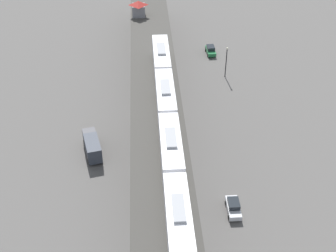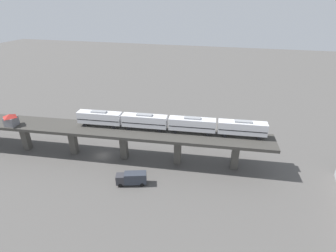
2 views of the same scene
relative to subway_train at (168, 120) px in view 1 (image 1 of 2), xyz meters
name	(u,v)px [view 1 (image 1 of 2)]	position (x,y,z in m)	size (l,w,h in m)	color
ground_plane	(155,111)	(2.93, -18.47, -11.31)	(400.00, 400.00, 0.00)	#514F4C
elevated_viaduct	(154,77)	(2.94, -18.67, -3.82)	(15.93, 92.38, 8.77)	#393733
subway_train	(168,120)	(0.00, 0.00, 0.00)	(6.90, 49.86, 4.45)	silver
signal_hut	(138,8)	(7.33, -42.73, -0.74)	(3.47, 3.47, 3.40)	slate
street_car_silver	(233,207)	(-9.71, 7.06, -10.38)	(2.20, 4.52, 1.89)	#B7BABF
street_car_green	(211,50)	(-8.97, -41.70, -10.38)	(2.40, 4.60, 1.89)	#1E6638
delivery_truck	(92,145)	(12.85, -5.66, -9.55)	(4.31, 7.54, 3.20)	#333338
street_lamp	(226,60)	(-11.52, -31.46, -7.21)	(0.44, 0.44, 6.94)	black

